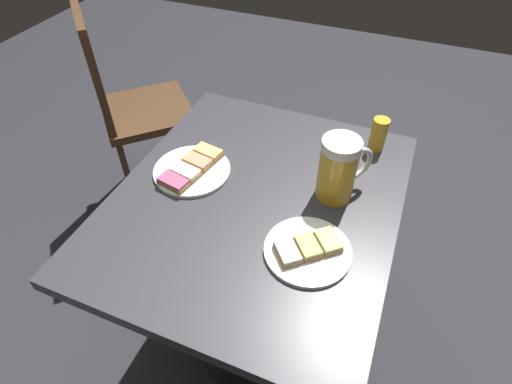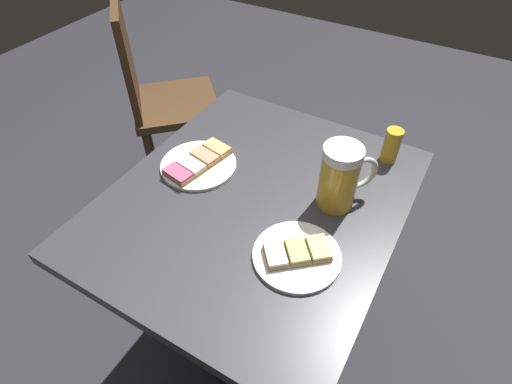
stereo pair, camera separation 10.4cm
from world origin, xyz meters
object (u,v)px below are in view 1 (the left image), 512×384
Objects in this scene: plate_far at (192,169)px; cafe_chair at (129,102)px; plate_near at (308,249)px; beer_glass_small at (379,134)px; beer_mug at (339,169)px.

plate_far is 0.84m from cafe_chair.
plate_near is 0.45m from beer_glass_small.
beer_mug is 1.15m from cafe_chair.
cafe_chair is (1.08, -0.22, -0.27)m from beer_glass_small.
plate_near is 0.40m from plate_far.
beer_glass_small reaches higher than plate_near.
beer_glass_small is at bearing -105.15° from beer_mug.
plate_far is 0.40m from beer_mug.
beer_glass_small reaches higher than plate_far.
beer_mug is 0.18× the size of cafe_chair.
beer_mug reaches higher than plate_far.
plate_far is at bearing 33.54° from beer_glass_small.
plate_near is at bearing 80.61° from beer_glass_small.
beer_mug is at bearing -170.64° from plate_far.
plate_far is at bearing 9.36° from beer_mug.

